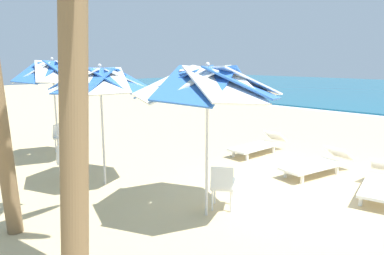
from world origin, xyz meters
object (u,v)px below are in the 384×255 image
at_px(beach_umbrella_1, 100,81).
at_px(beach_umbrella_2, 53,72).
at_px(sun_lounger_0, 381,182).
at_px(sun_lounger_2, 258,145).
at_px(plastic_chair_2, 61,136).
at_px(plastic_chair_1, 69,160).
at_px(plastic_chair_0, 223,184).
at_px(sun_lounger_1, 318,164).
at_px(beach_umbrella_0, 207,84).
at_px(palm_tree_0, 71,22).

xyz_separation_m(beach_umbrella_1, beach_umbrella_2, (-2.70, 0.16, 0.11)).
height_order(sun_lounger_0, sun_lounger_2, same).
bearing_deg(plastic_chair_2, plastic_chair_1, -22.01).
xyz_separation_m(plastic_chair_0, sun_lounger_0, (1.91, 2.90, -0.22)).
bearing_deg(sun_lounger_2, sun_lounger_1, -16.33).
height_order(plastic_chair_0, plastic_chair_2, same).
height_order(beach_umbrella_0, plastic_chair_1, beach_umbrella_0).
bearing_deg(beach_umbrella_2, plastic_chair_2, 150.05).
relative_size(beach_umbrella_2, palm_tree_0, 0.54).
distance_m(plastic_chair_2, sun_lounger_2, 6.10).
relative_size(beach_umbrella_2, sun_lounger_0, 1.30).
relative_size(beach_umbrella_0, plastic_chair_0, 3.20).
bearing_deg(beach_umbrella_0, palm_tree_0, -86.46).
bearing_deg(palm_tree_0, plastic_chair_2, 157.14).
distance_m(plastic_chair_1, beach_umbrella_2, 2.81).
distance_m(beach_umbrella_1, sun_lounger_2, 5.27).
height_order(plastic_chair_1, sun_lounger_0, plastic_chair_1).
distance_m(beach_umbrella_1, palm_tree_0, 3.68).
relative_size(sun_lounger_1, palm_tree_0, 0.42).
xyz_separation_m(plastic_chair_0, palm_tree_0, (0.13, -2.91, 2.73)).
distance_m(beach_umbrella_1, plastic_chair_2, 4.09).
height_order(beach_umbrella_1, sun_lounger_1, beach_umbrella_1).
height_order(beach_umbrella_2, plastic_chair_2, beach_umbrella_2).
bearing_deg(sun_lounger_2, plastic_chair_2, -138.08).
xyz_separation_m(plastic_chair_1, palm_tree_0, (3.73, -1.62, 2.73)).
height_order(beach_umbrella_2, sun_lounger_2, beach_umbrella_2).
height_order(beach_umbrella_0, plastic_chair_0, beach_umbrella_0).
relative_size(beach_umbrella_1, beach_umbrella_2, 0.95).
xyz_separation_m(beach_umbrella_1, palm_tree_0, (2.92, -2.07, 0.86)).
bearing_deg(beach_umbrella_2, palm_tree_0, -21.68).
bearing_deg(beach_umbrella_1, beach_umbrella_2, 176.65).
xyz_separation_m(beach_umbrella_0, beach_umbrella_2, (-5.46, -0.26, 0.07)).
xyz_separation_m(beach_umbrella_0, plastic_chair_2, (-6.34, 0.24, -1.91)).
bearing_deg(beach_umbrella_1, plastic_chair_0, 16.72).
relative_size(beach_umbrella_2, sun_lounger_2, 1.33).
bearing_deg(plastic_chair_0, plastic_chair_2, -178.43).
xyz_separation_m(beach_umbrella_2, sun_lounger_2, (3.66, 4.58, -2.20)).
height_order(beach_umbrella_0, beach_umbrella_1, beach_umbrella_0).
xyz_separation_m(beach_umbrella_0, sun_lounger_1, (0.38, 3.68, -2.13)).
bearing_deg(beach_umbrella_1, sun_lounger_1, 52.58).
distance_m(beach_umbrella_1, sun_lounger_0, 6.36).
xyz_separation_m(beach_umbrella_2, sun_lounger_1, (5.84, 3.94, -2.20)).
relative_size(plastic_chair_1, sun_lounger_2, 0.40).
xyz_separation_m(plastic_chair_2, sun_lounger_2, (4.54, 4.08, -0.22)).
height_order(plastic_chair_2, sun_lounger_2, plastic_chair_2).
distance_m(sun_lounger_0, sun_lounger_2, 3.88).
distance_m(plastic_chair_0, sun_lounger_2, 4.31).
distance_m(beach_umbrella_2, sun_lounger_2, 6.26).
bearing_deg(sun_lounger_0, plastic_chair_1, -142.74).
xyz_separation_m(sun_lounger_0, sun_lounger_1, (-1.57, 0.36, 0.00)).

